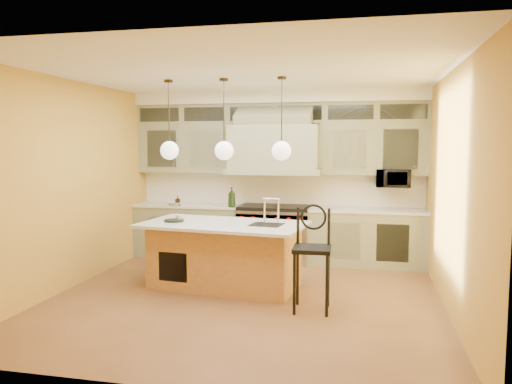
% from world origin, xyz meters
% --- Properties ---
extents(floor, '(5.00, 5.00, 0.00)m').
position_xyz_m(floor, '(0.00, 0.00, 0.00)').
color(floor, brown).
rests_on(floor, ground).
extents(ceiling, '(5.00, 5.00, 0.00)m').
position_xyz_m(ceiling, '(0.00, 0.00, 2.90)').
color(ceiling, white).
rests_on(ceiling, wall_back).
extents(wall_back, '(5.00, 0.00, 5.00)m').
position_xyz_m(wall_back, '(0.00, 2.50, 1.45)').
color(wall_back, gold).
rests_on(wall_back, ground).
extents(wall_front, '(5.00, 0.00, 5.00)m').
position_xyz_m(wall_front, '(0.00, -2.50, 1.45)').
color(wall_front, gold).
rests_on(wall_front, ground).
extents(wall_left, '(0.00, 5.00, 5.00)m').
position_xyz_m(wall_left, '(-2.50, 0.00, 1.45)').
color(wall_left, gold).
rests_on(wall_left, ground).
extents(wall_right, '(0.00, 5.00, 5.00)m').
position_xyz_m(wall_right, '(2.50, 0.00, 1.45)').
color(wall_right, gold).
rests_on(wall_right, ground).
extents(back_cabinetry, '(5.00, 0.77, 2.90)m').
position_xyz_m(back_cabinetry, '(0.00, 2.23, 1.43)').
color(back_cabinetry, gray).
rests_on(back_cabinetry, floor).
extents(range, '(1.20, 0.74, 0.96)m').
position_xyz_m(range, '(0.00, 2.14, 0.49)').
color(range, silver).
rests_on(range, floor).
extents(kitchen_island, '(2.36, 1.44, 1.35)m').
position_xyz_m(kitchen_island, '(-0.39, 0.43, 0.47)').
color(kitchen_island, olive).
rests_on(kitchen_island, floor).
extents(counter_stool, '(0.46, 0.46, 1.28)m').
position_xyz_m(counter_stool, '(0.90, -0.27, 0.73)').
color(counter_stool, black).
rests_on(counter_stool, floor).
extents(microwave, '(0.54, 0.37, 0.30)m').
position_xyz_m(microwave, '(1.95, 2.25, 1.45)').
color(microwave, black).
rests_on(microwave, back_cabinetry).
extents(oil_bottle_a, '(0.14, 0.14, 0.34)m').
position_xyz_m(oil_bottle_a, '(-0.70, 1.92, 1.11)').
color(oil_bottle_a, black).
rests_on(oil_bottle_a, back_cabinetry).
extents(oil_bottle_b, '(0.09, 0.09, 0.17)m').
position_xyz_m(oil_bottle_b, '(-1.67, 1.92, 1.03)').
color(oil_bottle_b, black).
rests_on(oil_bottle_b, back_cabinetry).
extents(fruit_bowl, '(0.27, 0.27, 0.06)m').
position_xyz_m(fruit_bowl, '(-1.73, 1.92, 0.97)').
color(fruit_bowl, white).
rests_on(fruit_bowl, back_cabinetry).
extents(cup, '(0.10, 0.10, 0.09)m').
position_xyz_m(cup, '(-1.07, 0.43, 0.97)').
color(cup, white).
rests_on(cup, kitchen_island).
extents(pendant_left, '(0.26, 0.26, 1.11)m').
position_xyz_m(pendant_left, '(-1.20, 0.44, 1.95)').
color(pendant_left, '#2D2319').
rests_on(pendant_left, ceiling).
extents(pendant_center, '(0.26, 0.26, 1.11)m').
position_xyz_m(pendant_center, '(-0.40, 0.44, 1.95)').
color(pendant_center, '#2D2319').
rests_on(pendant_center, ceiling).
extents(pendant_right, '(0.26, 0.26, 1.11)m').
position_xyz_m(pendant_right, '(0.40, 0.44, 1.95)').
color(pendant_right, '#2D2319').
rests_on(pendant_right, ceiling).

